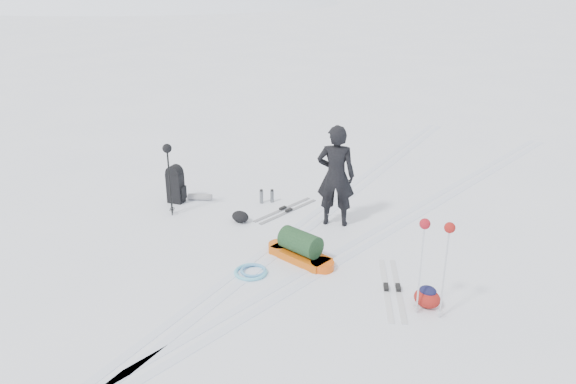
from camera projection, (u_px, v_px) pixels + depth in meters
The scene contains 13 objects.
ground at pixel (291, 237), 10.16m from camera, with size 200.00×200.00×0.00m, color white.
ski_tracks at pixel (344, 228), 10.52m from camera, with size 3.38×17.97×0.01m.
skier at pixel (336, 176), 10.34m from camera, with size 0.71×0.46×1.94m, color black.
pulk_sled at pixel (300, 249), 9.30m from camera, with size 1.39×0.59×0.52m.
expedition_rucksack at pixel (178, 185), 11.57m from camera, with size 0.77×0.69×0.81m.
ski_poles_black at pixel (168, 157), 10.67m from camera, with size 0.18×0.18×1.45m.
ski_poles_silver at pixel (436, 237), 7.41m from camera, with size 0.46×0.21×1.46m.
touring_skis_grey at pixel (286, 210), 11.26m from camera, with size 0.47×1.64×0.06m.
touring_skis_white at pixel (392, 289), 8.48m from camera, with size 1.13×1.71×0.07m.
rope_coil at pixel (252, 271), 8.94m from camera, with size 0.57×0.57×0.06m.
small_daypack at pixel (427, 297), 8.00m from camera, with size 0.48×0.47×0.33m.
thermos_pair at pixel (267, 196), 11.62m from camera, with size 0.23×0.25×0.30m.
stuff_sack at pixel (240, 217), 10.73m from camera, with size 0.42×0.36×0.22m.
Camera 1 is at (5.08, -7.61, 4.50)m, focal length 35.00 mm.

